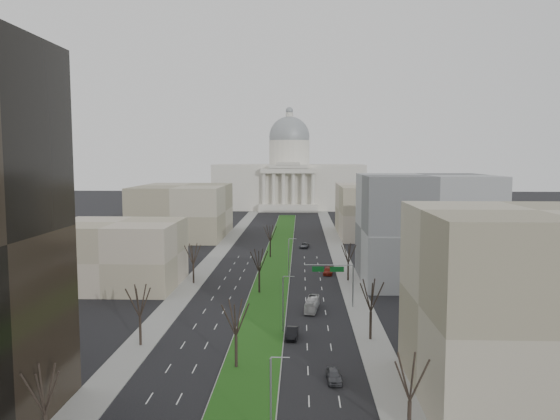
% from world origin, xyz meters
% --- Properties ---
extents(ground, '(600.00, 600.00, 0.00)m').
position_xyz_m(ground, '(0.00, 120.00, 0.00)').
color(ground, black).
rests_on(ground, ground).
extents(median, '(8.00, 222.03, 0.20)m').
position_xyz_m(median, '(0.00, 118.99, 0.10)').
color(median, '#999993').
rests_on(median, ground).
extents(sidewalk_left, '(5.00, 330.00, 0.15)m').
position_xyz_m(sidewalk_left, '(-17.50, 95.00, 0.07)').
color(sidewalk_left, gray).
rests_on(sidewalk_left, ground).
extents(sidewalk_right, '(5.00, 330.00, 0.15)m').
position_xyz_m(sidewalk_right, '(17.50, 95.00, 0.07)').
color(sidewalk_right, gray).
rests_on(sidewalk_right, ground).
extents(capitol, '(80.00, 46.00, 55.00)m').
position_xyz_m(capitol, '(0.00, 269.59, 16.31)').
color(capitol, beige).
rests_on(capitol, ground).
extents(building_beige_left, '(26.00, 22.00, 14.00)m').
position_xyz_m(building_beige_left, '(-33.00, 85.00, 7.00)').
color(building_beige_left, tan).
rests_on(building_beige_left, ground).
extents(building_tan_right, '(26.00, 24.00, 22.00)m').
position_xyz_m(building_tan_right, '(33.00, 32.00, 11.00)').
color(building_tan_right, gray).
rests_on(building_tan_right, ground).
extents(building_grey_right, '(28.00, 26.00, 24.00)m').
position_xyz_m(building_grey_right, '(34.00, 92.00, 12.00)').
color(building_grey_right, slate).
rests_on(building_grey_right, ground).
extents(building_far_left, '(30.00, 40.00, 18.00)m').
position_xyz_m(building_far_left, '(-35.00, 160.00, 9.00)').
color(building_far_left, gray).
rests_on(building_far_left, ground).
extents(building_far_right, '(30.00, 40.00, 18.00)m').
position_xyz_m(building_far_right, '(35.00, 165.00, 9.00)').
color(building_far_right, tan).
rests_on(building_far_right, ground).
extents(tree_left_near, '(5.10, 5.10, 9.18)m').
position_xyz_m(tree_left_near, '(-17.20, 18.00, 6.61)').
color(tree_left_near, black).
rests_on(tree_left_near, ground).
extents(tree_left_mid, '(5.40, 5.40, 9.72)m').
position_xyz_m(tree_left_mid, '(-17.20, 48.00, 7.00)').
color(tree_left_mid, black).
rests_on(tree_left_mid, ground).
extents(tree_left_far, '(5.28, 5.28, 9.50)m').
position_xyz_m(tree_left_far, '(-17.20, 88.00, 6.84)').
color(tree_left_far, black).
rests_on(tree_left_far, ground).
extents(tree_right_near, '(5.16, 5.16, 9.29)m').
position_xyz_m(tree_right_near, '(17.20, 22.00, 6.69)').
color(tree_right_near, black).
rests_on(tree_right_near, ground).
extents(tree_right_mid, '(5.52, 5.52, 9.94)m').
position_xyz_m(tree_right_mid, '(17.20, 52.00, 7.16)').
color(tree_right_mid, black).
rests_on(tree_right_mid, ground).
extents(tree_right_far, '(5.04, 5.04, 9.07)m').
position_xyz_m(tree_right_far, '(17.20, 92.00, 6.53)').
color(tree_right_far, black).
rests_on(tree_right_far, ground).
extents(tree_median_a, '(5.40, 5.40, 9.72)m').
position_xyz_m(tree_median_a, '(-2.00, 40.00, 7.00)').
color(tree_median_a, black).
rests_on(tree_median_a, ground).
extents(tree_median_b, '(5.40, 5.40, 9.72)m').
position_xyz_m(tree_median_b, '(-2.00, 80.00, 7.00)').
color(tree_median_b, black).
rests_on(tree_median_b, ground).
extents(tree_median_c, '(5.40, 5.40, 9.72)m').
position_xyz_m(tree_median_c, '(-2.00, 120.00, 7.00)').
color(tree_median_c, black).
rests_on(tree_median_c, ground).
extents(streetlamp_median_a, '(1.90, 0.20, 9.16)m').
position_xyz_m(streetlamp_median_a, '(3.76, 20.00, 4.81)').
color(streetlamp_median_a, gray).
rests_on(streetlamp_median_a, ground).
extents(streetlamp_median_b, '(1.90, 0.20, 9.16)m').
position_xyz_m(streetlamp_median_b, '(3.76, 55.00, 4.81)').
color(streetlamp_median_b, gray).
rests_on(streetlamp_median_b, ground).
extents(streetlamp_median_c, '(1.90, 0.20, 9.16)m').
position_xyz_m(streetlamp_median_c, '(3.76, 95.00, 4.81)').
color(streetlamp_median_c, gray).
rests_on(streetlamp_median_c, ground).
extents(mast_arm_signs, '(9.12, 0.24, 8.09)m').
position_xyz_m(mast_arm_signs, '(13.49, 70.03, 6.11)').
color(mast_arm_signs, gray).
rests_on(mast_arm_signs, ground).
extents(car_grey_near, '(2.07, 4.58, 1.53)m').
position_xyz_m(car_grey_near, '(10.69, 36.23, 0.76)').
color(car_grey_near, '#44454B').
rests_on(car_grey_near, ground).
extents(car_black, '(1.99, 4.99, 1.62)m').
position_xyz_m(car_black, '(5.20, 52.43, 0.81)').
color(car_black, black).
rests_on(car_black, ground).
extents(car_red, '(2.70, 5.54, 1.55)m').
position_xyz_m(car_red, '(13.01, 98.72, 0.78)').
color(car_red, maroon).
rests_on(car_red, ground).
extents(car_grey_far, '(3.36, 5.75, 1.50)m').
position_xyz_m(car_grey_far, '(7.59, 136.94, 0.75)').
color(car_grey_far, '#505258').
rests_on(car_grey_far, ground).
extents(box_van, '(2.97, 8.33, 2.27)m').
position_xyz_m(box_van, '(8.59, 67.82, 1.13)').
color(box_van, silver).
rests_on(box_van, ground).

